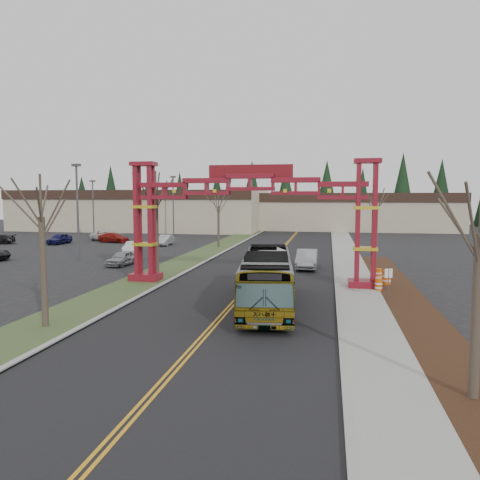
% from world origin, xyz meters
% --- Properties ---
extents(ground, '(200.00, 200.00, 0.00)m').
position_xyz_m(ground, '(0.00, 0.00, 0.00)').
color(ground, black).
rests_on(ground, ground).
extents(road, '(12.00, 110.00, 0.02)m').
position_xyz_m(road, '(0.00, 25.00, 0.01)').
color(road, black).
rests_on(road, ground).
extents(lane_line_left, '(0.12, 100.00, 0.01)m').
position_xyz_m(lane_line_left, '(-0.12, 25.00, 0.03)').
color(lane_line_left, orange).
rests_on(lane_line_left, road).
extents(lane_line_right, '(0.12, 100.00, 0.01)m').
position_xyz_m(lane_line_right, '(0.12, 25.00, 0.03)').
color(lane_line_right, orange).
rests_on(lane_line_right, road).
extents(curb_right, '(0.30, 110.00, 0.15)m').
position_xyz_m(curb_right, '(6.15, 25.00, 0.07)').
color(curb_right, '#999994').
rests_on(curb_right, ground).
extents(sidewalk_right, '(2.60, 110.00, 0.14)m').
position_xyz_m(sidewalk_right, '(7.60, 25.00, 0.08)').
color(sidewalk_right, gray).
rests_on(sidewalk_right, ground).
extents(landscape_strip, '(2.60, 50.00, 0.12)m').
position_xyz_m(landscape_strip, '(10.20, 10.00, 0.06)').
color(landscape_strip, black).
rests_on(landscape_strip, ground).
extents(grass_median, '(4.00, 110.00, 0.08)m').
position_xyz_m(grass_median, '(-8.00, 25.00, 0.04)').
color(grass_median, '#3B4E27').
rests_on(grass_median, ground).
extents(curb_left, '(0.30, 110.00, 0.15)m').
position_xyz_m(curb_left, '(-6.15, 25.00, 0.07)').
color(curb_left, '#999994').
rests_on(curb_left, ground).
extents(gateway_arch, '(18.20, 1.60, 8.90)m').
position_xyz_m(gateway_arch, '(0.00, 18.00, 5.98)').
color(gateway_arch, maroon).
rests_on(gateway_arch, ground).
extents(retail_building_west, '(46.00, 22.30, 7.50)m').
position_xyz_m(retail_building_west, '(-30.00, 71.96, 3.76)').
color(retail_building_west, tan).
rests_on(retail_building_west, ground).
extents(retail_building_east, '(38.00, 20.30, 7.00)m').
position_xyz_m(retail_building_east, '(10.00, 79.95, 3.51)').
color(retail_building_east, tan).
rests_on(retail_building_east, ground).
extents(conifer_treeline, '(116.10, 5.60, 13.00)m').
position_xyz_m(conifer_treeline, '(0.25, 92.00, 6.49)').
color(conifer_treeline, black).
rests_on(conifer_treeline, ground).
extents(transit_bus, '(3.99, 11.88, 3.25)m').
position_xyz_m(transit_bus, '(2.07, 11.37, 1.62)').
color(transit_bus, '#9FA1A6').
rests_on(transit_bus, ground).
extents(silver_sedan, '(1.78, 5.07, 1.67)m').
position_xyz_m(silver_sedan, '(3.65, 26.49, 0.83)').
color(silver_sedan, '#A5A8AD').
rests_on(silver_sedan, ground).
extents(parked_car_near_a, '(1.99, 4.06, 1.33)m').
position_xyz_m(parked_car_near_a, '(-13.22, 25.17, 0.67)').
color(parked_car_near_a, '#9DA1A4').
rests_on(parked_car_near_a, ground).
extents(parked_car_near_b, '(1.94, 4.10, 1.30)m').
position_xyz_m(parked_car_near_b, '(-16.20, 34.28, 0.65)').
color(parked_car_near_b, white).
rests_on(parked_car_near_b, ground).
extents(parked_car_mid_a, '(4.87, 2.69, 1.34)m').
position_xyz_m(parked_car_mid_a, '(-23.71, 45.24, 0.67)').
color(parked_car_mid_a, maroon).
rests_on(parked_car_mid_a, ground).
extents(parked_car_mid_b, '(1.76, 4.20, 1.42)m').
position_xyz_m(parked_car_mid_b, '(-29.98, 41.93, 0.71)').
color(parked_car_mid_b, navy).
rests_on(parked_car_mid_b, ground).
extents(parked_car_far_a, '(1.57, 4.11, 1.34)m').
position_xyz_m(parked_car_far_a, '(-15.48, 43.07, 0.67)').
color(parked_car_far_a, '#B7BABF').
rests_on(parked_car_far_a, ground).
extents(parked_car_far_b, '(3.53, 5.60, 1.44)m').
position_xyz_m(parked_car_far_b, '(-26.60, 48.94, 0.72)').
color(parked_car_far_b, white).
rests_on(parked_car_far_b, ground).
extents(bare_tree_median_near, '(3.10, 3.10, 7.43)m').
position_xyz_m(bare_tree_median_near, '(-8.00, 5.27, 5.35)').
color(bare_tree_median_near, '#382D26').
rests_on(bare_tree_median_near, ground).
extents(bare_tree_median_mid, '(3.42, 3.42, 8.38)m').
position_xyz_m(bare_tree_median_mid, '(-8.00, 20.41, 6.08)').
color(bare_tree_median_mid, '#382D26').
rests_on(bare_tree_median_mid, ground).
extents(bare_tree_median_far, '(2.91, 2.91, 6.98)m').
position_xyz_m(bare_tree_median_far, '(-8.00, 41.81, 5.03)').
color(bare_tree_median_far, '#382D26').
rests_on(bare_tree_median_far, ground).
extents(bare_tree_right_near, '(3.20, 3.20, 7.34)m').
position_xyz_m(bare_tree_right_near, '(10.00, 0.29, 5.20)').
color(bare_tree_right_near, '#382D26').
rests_on(bare_tree_right_near, ground).
extents(bare_tree_right_far, '(2.90, 2.90, 7.28)m').
position_xyz_m(bare_tree_right_far, '(10.00, 31.56, 5.33)').
color(bare_tree_right_far, '#382D26').
rests_on(bare_tree_right_far, ground).
extents(light_pole_near, '(0.83, 0.41, 9.56)m').
position_xyz_m(light_pole_near, '(-18.94, 27.60, 5.53)').
color(light_pole_near, '#3F3F44').
rests_on(light_pole_near, ground).
extents(light_pole_mid, '(0.75, 0.38, 8.68)m').
position_xyz_m(light_pole_mid, '(-27.95, 47.56, 5.02)').
color(light_pole_mid, '#3F3F44').
rests_on(light_pole_mid, ground).
extents(light_pole_far, '(0.84, 0.42, 9.63)m').
position_xyz_m(light_pole_far, '(-19.22, 57.49, 5.57)').
color(light_pole_far, '#3F3F44').
rests_on(light_pole_far, ground).
extents(street_sign, '(0.46, 0.14, 2.04)m').
position_xyz_m(street_sign, '(9.09, 14.06, 1.47)').
color(street_sign, '#3F3F44').
rests_on(street_sign, ground).
extents(barrel_south, '(0.49, 0.49, 0.91)m').
position_xyz_m(barrel_south, '(8.83, 16.99, 0.45)').
color(barrel_south, '#CF560B').
rests_on(barrel_south, ground).
extents(barrel_mid, '(0.60, 0.60, 1.12)m').
position_xyz_m(barrel_mid, '(9.62, 19.39, 0.56)').
color(barrel_mid, '#CF560B').
rests_on(barrel_mid, ground).
extents(barrel_north, '(0.52, 0.52, 0.96)m').
position_xyz_m(barrel_north, '(9.24, 21.15, 0.48)').
color(barrel_north, '#CF560B').
rests_on(barrel_north, ground).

